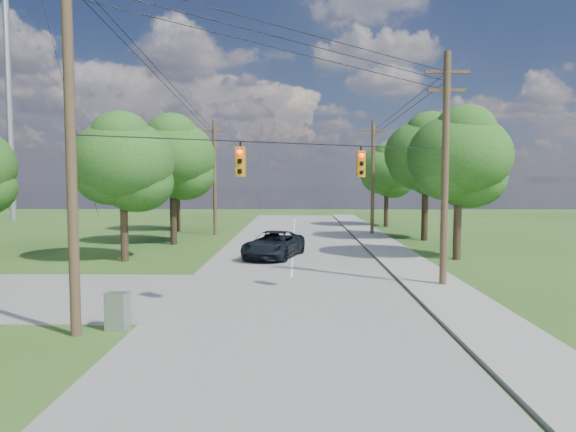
{
  "coord_description": "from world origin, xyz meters",
  "views": [
    {
      "loc": [
        2.27,
        -15.13,
        4.82
      ],
      "look_at": [
        1.92,
        5.0,
        3.42
      ],
      "focal_mm": 32.0,
      "sensor_mm": 36.0,
      "label": 1
    }
  ],
  "objects_px": {
    "pole_north_w": "(215,177)",
    "pole_sw": "(70,134)",
    "car_main_north": "(274,244)",
    "pole_ne": "(445,166)",
    "control_cabinet": "(118,311)",
    "pole_north_e": "(373,177)"
  },
  "relations": [
    {
      "from": "car_main_north",
      "to": "pole_north_e",
      "type": "bearing_deg",
      "value": 74.96
    },
    {
      "from": "pole_ne",
      "to": "car_main_north",
      "type": "distance_m",
      "value": 12.56
    },
    {
      "from": "pole_sw",
      "to": "pole_north_e",
      "type": "xyz_separation_m",
      "value": [
        13.5,
        29.6,
        -1.1
      ]
    },
    {
      "from": "control_cabinet",
      "to": "pole_sw",
      "type": "bearing_deg",
      "value": -142.79
    },
    {
      "from": "pole_sw",
      "to": "pole_north_w",
      "type": "height_order",
      "value": "pole_sw"
    },
    {
      "from": "pole_ne",
      "to": "pole_north_e",
      "type": "height_order",
      "value": "pole_ne"
    },
    {
      "from": "pole_sw",
      "to": "pole_north_w",
      "type": "distance_m",
      "value": 29.62
    },
    {
      "from": "pole_north_w",
      "to": "car_main_north",
      "type": "bearing_deg",
      "value": -66.76
    },
    {
      "from": "car_main_north",
      "to": "control_cabinet",
      "type": "xyz_separation_m",
      "value": [
        -4.32,
        -15.43,
        -0.23
      ]
    },
    {
      "from": "pole_north_w",
      "to": "pole_sw",
      "type": "bearing_deg",
      "value": -89.23
    },
    {
      "from": "pole_sw",
      "to": "pole_north_e",
      "type": "height_order",
      "value": "pole_sw"
    },
    {
      "from": "pole_north_w",
      "to": "control_cabinet",
      "type": "xyz_separation_m",
      "value": [
        1.5,
        -29.0,
        -4.52
      ]
    },
    {
      "from": "pole_ne",
      "to": "car_main_north",
      "type": "relative_size",
      "value": 1.79
    },
    {
      "from": "pole_north_w",
      "to": "car_main_north",
      "type": "xyz_separation_m",
      "value": [
        5.82,
        -13.57,
        -4.29
      ]
    },
    {
      "from": "pole_sw",
      "to": "pole_ne",
      "type": "bearing_deg",
      "value": 29.38
    },
    {
      "from": "pole_sw",
      "to": "car_main_north",
      "type": "distance_m",
      "value": 17.76
    },
    {
      "from": "control_cabinet",
      "to": "car_main_north",
      "type": "bearing_deg",
      "value": 82.95
    },
    {
      "from": "pole_sw",
      "to": "pole_north_w",
      "type": "relative_size",
      "value": 1.2
    },
    {
      "from": "pole_north_w",
      "to": "car_main_north",
      "type": "relative_size",
      "value": 1.71
    },
    {
      "from": "pole_north_w",
      "to": "car_main_north",
      "type": "height_order",
      "value": "pole_north_w"
    },
    {
      "from": "pole_ne",
      "to": "pole_north_w",
      "type": "height_order",
      "value": "pole_ne"
    },
    {
      "from": "pole_north_e",
      "to": "pole_north_w",
      "type": "xyz_separation_m",
      "value": [
        -13.9,
        0.0,
        0.0
      ]
    }
  ]
}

